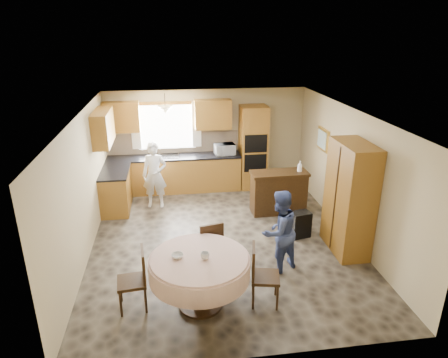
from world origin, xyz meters
TOP-DOWN VIEW (x-y plane):
  - floor at (0.00, 0.00)m, footprint 5.00×6.00m
  - ceiling at (0.00, 0.00)m, footprint 5.00×6.00m
  - wall_back at (0.00, 3.00)m, footprint 5.00×0.02m
  - wall_front at (0.00, -3.00)m, footprint 5.00×0.02m
  - wall_left at (-2.50, 0.00)m, footprint 0.02×6.00m
  - wall_right at (2.50, 0.00)m, footprint 0.02×6.00m
  - window at (-1.00, 2.98)m, footprint 1.40×0.03m
  - curtain_left at (-1.75, 2.93)m, footprint 0.22×0.02m
  - curtain_right at (-0.25, 2.93)m, footprint 0.22×0.02m
  - base_cab_back at (-0.85, 2.70)m, footprint 3.30×0.60m
  - counter_back at (-0.85, 2.70)m, footprint 3.30×0.64m
  - base_cab_left at (-2.20, 1.80)m, footprint 0.60×1.20m
  - counter_left at (-2.20, 1.80)m, footprint 0.64×1.20m
  - backsplash at (-0.85, 2.99)m, footprint 3.30×0.02m
  - wall_cab_left at (-2.05, 2.83)m, footprint 0.85×0.33m
  - wall_cab_right at (0.15, 2.83)m, footprint 0.90×0.33m
  - wall_cab_side at (-2.33, 1.80)m, footprint 0.33×1.20m
  - oven_tower at (1.15, 2.69)m, footprint 0.66×0.62m
  - oven_upper at (1.15, 2.38)m, footprint 0.56×0.01m
  - oven_lower at (1.15, 2.38)m, footprint 0.56×0.01m
  - pendant at (-1.00, 2.50)m, footprint 0.36×0.36m
  - sideboard at (1.41, 1.11)m, footprint 1.27×0.55m
  - space_heater at (1.54, -0.05)m, footprint 0.43×0.34m
  - cupboard at (2.22, -0.63)m, footprint 0.54×1.08m
  - dining_table at (-0.60, -1.90)m, footprint 1.47×1.47m
  - chair_left at (-1.52, -1.78)m, footprint 0.45×0.45m
  - chair_back at (-0.36, -1.05)m, footprint 0.50×0.50m
  - chair_right at (0.29, -1.93)m, footprint 0.49×0.49m
  - framed_picture at (2.47, 1.43)m, footprint 0.06×0.59m
  - microwave at (0.42, 2.65)m, footprint 0.54×0.40m
  - person_sink at (-1.32, 1.82)m, footprint 0.60×0.44m
  - person_dining at (0.80, -1.10)m, footprint 0.88×0.82m
  - bowl_sideboard at (1.11, 1.11)m, footprint 0.21×0.21m
  - bottle_sideboard at (1.86, 1.11)m, footprint 0.12×0.12m
  - cup_table at (-0.53, -1.95)m, footprint 0.13×0.13m
  - bowl_table at (-0.91, -1.86)m, footprint 0.21×0.21m

SIDE VIEW (x-z plane):
  - floor at x=0.00m, z-range -0.01..0.01m
  - space_heater at x=1.54m, z-range 0.00..0.52m
  - base_cab_back at x=-0.85m, z-range 0.00..0.88m
  - base_cab_left at x=-2.20m, z-range 0.00..0.88m
  - sideboard at x=1.41m, z-range 0.00..0.89m
  - chair_left at x=-1.52m, z-range 0.05..1.00m
  - chair_right at x=0.29m, z-range 0.05..1.00m
  - chair_back at x=-0.36m, z-range 0.05..1.02m
  - dining_table at x=-0.60m, z-range 0.24..1.08m
  - person_dining at x=0.80m, z-range 0.00..1.45m
  - oven_lower at x=1.15m, z-range 0.53..0.97m
  - person_sink at x=-1.32m, z-range 0.00..1.53m
  - bowl_table at x=-0.91m, z-range 0.84..0.90m
  - cup_table at x=-0.53m, z-range 0.84..0.94m
  - counter_back at x=-0.85m, z-range 0.88..0.92m
  - counter_left at x=-2.20m, z-range 0.88..0.92m
  - bowl_sideboard at x=1.11m, z-range 0.89..0.94m
  - cupboard at x=2.22m, z-range 0.00..2.07m
  - bottle_sideboard at x=1.86m, z-range 0.89..1.19m
  - microwave at x=0.42m, z-range 0.92..1.19m
  - oven_tower at x=1.15m, z-range 0.00..2.12m
  - backsplash at x=-0.85m, z-range 0.90..1.46m
  - wall_back at x=0.00m, z-range 0.00..2.50m
  - wall_front at x=0.00m, z-range 0.00..2.50m
  - wall_left at x=-2.50m, z-range 0.00..2.50m
  - wall_right at x=2.50m, z-range 0.00..2.50m
  - oven_upper at x=1.15m, z-range 1.02..1.48m
  - framed_picture at x=2.47m, z-range 1.32..1.81m
  - window at x=-1.00m, z-range 1.05..2.15m
  - curtain_left at x=-1.75m, z-range 1.08..2.22m
  - curtain_right at x=-0.25m, z-range 1.08..2.22m
  - wall_cab_left at x=-2.05m, z-range 1.55..2.27m
  - wall_cab_right at x=0.15m, z-range 1.55..2.27m
  - wall_cab_side at x=-2.33m, z-range 1.55..2.27m
  - pendant at x=-1.00m, z-range 2.03..2.21m
  - ceiling at x=0.00m, z-range 2.50..2.50m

